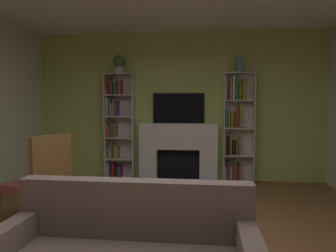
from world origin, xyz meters
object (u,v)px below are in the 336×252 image
(bookshelf_left, at_px, (118,127))
(armchair, at_px, (41,180))
(bookshelf_right, at_px, (236,128))
(vase_with_flowers, at_px, (240,64))
(fireplace, at_px, (178,150))
(coffee_table, at_px, (145,227))
(potted_plant, at_px, (119,64))
(tv, at_px, (179,108))

(bookshelf_left, height_order, armchair, bookshelf_left)
(bookshelf_left, distance_m, bookshelf_right, 2.27)
(bookshelf_left, relative_size, vase_with_flowers, 4.83)
(fireplace, height_order, bookshelf_right, bookshelf_right)
(armchair, relative_size, coffee_table, 1.51)
(potted_plant, bearing_deg, bookshelf_right, 1.40)
(tv, height_order, vase_with_flowers, vase_with_flowers)
(bookshelf_right, height_order, vase_with_flowers, vase_with_flowers)
(potted_plant, bearing_deg, bookshelf_left, 145.66)
(potted_plant, height_order, coffee_table, potted_plant)
(bookshelf_right, xyz_separation_m, vase_with_flowers, (0.05, -0.06, 1.17))
(tv, height_order, bookshelf_left, bookshelf_left)
(tv, bearing_deg, bookshelf_right, -3.50)
(bookshelf_left, bearing_deg, tv, 3.81)
(bookshelf_right, distance_m, potted_plant, 2.52)
(potted_plant, relative_size, coffee_table, 0.48)
(fireplace, xyz_separation_m, bookshelf_left, (-1.19, 0.00, 0.44))
(bookshelf_right, bearing_deg, vase_with_flowers, -47.10)
(fireplace, height_order, armchair, same)
(bookshelf_left, bearing_deg, coffee_table, -70.39)
(tv, xyz_separation_m, bookshelf_left, (-1.19, -0.08, -0.37))
(bookshelf_left, distance_m, potted_plant, 1.22)
(potted_plant, xyz_separation_m, vase_with_flowers, (2.26, -0.00, -0.04))
(bookshelf_right, height_order, armchair, bookshelf_right)
(bookshelf_left, bearing_deg, armchair, -98.47)
(tv, relative_size, vase_with_flowers, 2.32)
(potted_plant, bearing_deg, fireplace, 1.86)
(potted_plant, height_order, armchair, potted_plant)
(tv, distance_m, vase_with_flowers, 1.40)
(fireplace, relative_size, coffee_table, 2.16)
(vase_with_flowers, bearing_deg, coffee_table, -111.20)
(coffee_table, bearing_deg, vase_with_flowers, 68.80)
(bookshelf_right, relative_size, armchair, 1.86)
(coffee_table, bearing_deg, fireplace, 88.70)
(vase_with_flowers, height_order, coffee_table, vase_with_flowers)
(bookshelf_left, height_order, coffee_table, bookshelf_left)
(fireplace, bearing_deg, coffee_table, -91.30)
(fireplace, height_order, potted_plant, potted_plant)
(bookshelf_left, bearing_deg, bookshelf_right, 0.33)
(bookshelf_right, relative_size, vase_with_flowers, 4.83)
(potted_plant, relative_size, vase_with_flowers, 0.82)
(vase_with_flowers, bearing_deg, bookshelf_right, 132.90)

